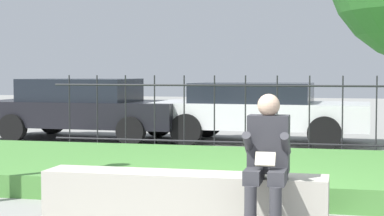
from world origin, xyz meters
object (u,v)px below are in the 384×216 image
at_px(stone_bench, 183,200).
at_px(car_parked_left, 86,107).
at_px(person_seated_reader, 267,157).
at_px(car_parked_center, 259,110).

xyz_separation_m(stone_bench, car_parked_left, (-3.98, 7.08, 0.49)).
distance_m(person_seated_reader, car_parked_center, 7.55).
bearing_deg(car_parked_center, person_seated_reader, -80.20).
relative_size(stone_bench, car_parked_center, 0.64).
relative_size(person_seated_reader, car_parked_left, 0.30).
bearing_deg(car_parked_left, person_seated_reader, -54.65).
height_order(stone_bench, car_parked_center, car_parked_center).
xyz_separation_m(stone_bench, car_parked_center, (-0.17, 7.21, 0.47)).
height_order(person_seated_reader, car_parked_left, car_parked_left).
bearing_deg(stone_bench, car_parked_center, 91.33).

